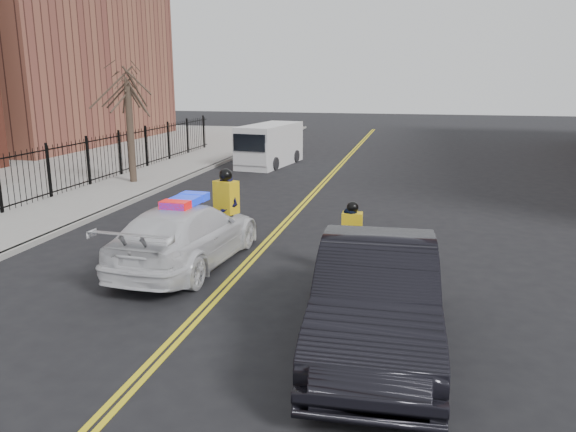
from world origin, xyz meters
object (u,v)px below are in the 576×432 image
(dark_sedan, at_px, (376,296))
(cyclist_far, at_px, (351,247))
(cyclist_near, at_px, (227,223))
(police_cruiser, at_px, (187,234))
(cargo_van, at_px, (269,146))

(dark_sedan, height_order, cyclist_far, dark_sedan)
(cyclist_near, bearing_deg, police_cruiser, -92.74)
(dark_sedan, relative_size, cargo_van, 1.06)
(dark_sedan, height_order, cargo_van, cargo_van)
(police_cruiser, distance_m, dark_sedan, 5.68)
(police_cruiser, xyz_separation_m, cyclist_near, (0.56, 1.23, -0.00))
(cyclist_near, bearing_deg, cyclist_far, 3.47)
(police_cruiser, relative_size, dark_sedan, 0.97)
(cyclist_near, bearing_deg, dark_sedan, -25.30)
(police_cruiser, height_order, cyclist_near, cyclist_near)
(police_cruiser, xyz_separation_m, cargo_van, (-2.16, 15.46, 0.25))
(dark_sedan, relative_size, cyclist_far, 3.17)
(cargo_van, bearing_deg, cyclist_near, -70.91)
(police_cruiser, bearing_deg, dark_sedan, 148.77)
(police_cruiser, distance_m, cyclist_near, 1.35)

